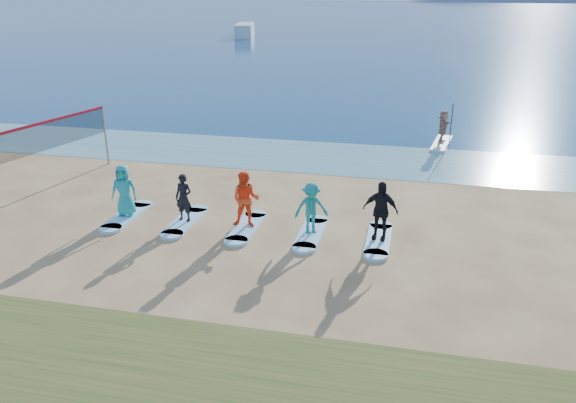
% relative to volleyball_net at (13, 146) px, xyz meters
% --- Properties ---
extents(ground, '(600.00, 600.00, 0.00)m').
position_rel_volleyball_net_xyz_m(ground, '(9.42, -3.05, -1.90)').
color(ground, tan).
rests_on(ground, ground).
extents(shallow_water, '(600.00, 600.00, 0.00)m').
position_rel_volleyball_net_xyz_m(shallow_water, '(9.42, 7.45, -1.90)').
color(shallow_water, teal).
rests_on(shallow_water, ground).
extents(ocean, '(600.00, 600.00, 0.00)m').
position_rel_volleyball_net_xyz_m(ocean, '(9.42, 156.95, -1.90)').
color(ocean, navy).
rests_on(ocean, ground).
extents(volleyball_net, '(1.94, 8.90, 2.50)m').
position_rel_volleyball_net_xyz_m(volleyball_net, '(0.00, 0.00, 0.00)').
color(volleyball_net, gray).
rests_on(volleyball_net, ground).
extents(paddleboard, '(1.14, 3.07, 0.12)m').
position_rel_volleyball_net_xyz_m(paddleboard, '(14.81, 10.78, -1.84)').
color(paddleboard, silver).
rests_on(paddleboard, ground).
extents(paddleboarder, '(0.71, 1.46, 1.51)m').
position_rel_volleyball_net_xyz_m(paddleboarder, '(14.81, 10.78, -1.03)').
color(paddleboarder, tan).
rests_on(paddleboarder, paddleboard).
extents(boat_offshore_a, '(4.32, 9.26, 1.87)m').
position_rel_volleyball_net_xyz_m(boat_offshore_a, '(-12.56, 68.01, -1.90)').
color(boat_offshore_a, silver).
rests_on(boat_offshore_a, ground).
extents(surfboard_0, '(0.70, 2.20, 0.09)m').
position_rel_volleyball_net_xyz_m(surfboard_0, '(4.56, -0.84, -1.86)').
color(surfboard_0, '#A4EAFF').
rests_on(surfboard_0, ground).
extents(student_0, '(0.90, 0.66, 1.69)m').
position_rel_volleyball_net_xyz_m(student_0, '(4.56, -0.84, -0.97)').
color(student_0, teal).
rests_on(student_0, surfboard_0).
extents(surfboard_1, '(0.70, 2.20, 0.09)m').
position_rel_volleyball_net_xyz_m(surfboard_1, '(6.60, -0.84, -1.86)').
color(surfboard_1, '#A4EAFF').
rests_on(surfboard_1, ground).
extents(student_1, '(0.60, 0.44, 1.53)m').
position_rel_volleyball_net_xyz_m(student_1, '(6.60, -0.84, -1.05)').
color(student_1, black).
rests_on(student_1, surfboard_1).
extents(surfboard_2, '(0.70, 2.20, 0.09)m').
position_rel_volleyball_net_xyz_m(surfboard_2, '(8.64, -0.84, -1.86)').
color(surfboard_2, '#A4EAFF').
rests_on(surfboard_2, ground).
extents(student_2, '(0.93, 0.77, 1.76)m').
position_rel_volleyball_net_xyz_m(student_2, '(8.64, -0.84, -0.93)').
color(student_2, '#FF491A').
rests_on(student_2, surfboard_2).
extents(surfboard_3, '(0.70, 2.20, 0.09)m').
position_rel_volleyball_net_xyz_m(surfboard_3, '(10.68, -0.84, -1.86)').
color(surfboard_3, '#A4EAFF').
rests_on(surfboard_3, ground).
extents(student_3, '(1.16, 0.93, 1.57)m').
position_rel_volleyball_net_xyz_m(student_3, '(10.68, -0.84, -1.03)').
color(student_3, teal).
rests_on(student_3, surfboard_3).
extents(surfboard_4, '(0.70, 2.20, 0.09)m').
position_rel_volleyball_net_xyz_m(surfboard_4, '(12.72, -0.84, -1.86)').
color(surfboard_4, '#A4EAFF').
rests_on(surfboard_4, ground).
extents(student_4, '(1.09, 0.58, 1.77)m').
position_rel_volleyball_net_xyz_m(student_4, '(12.72, -0.84, -0.93)').
color(student_4, black).
rests_on(student_4, surfboard_4).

